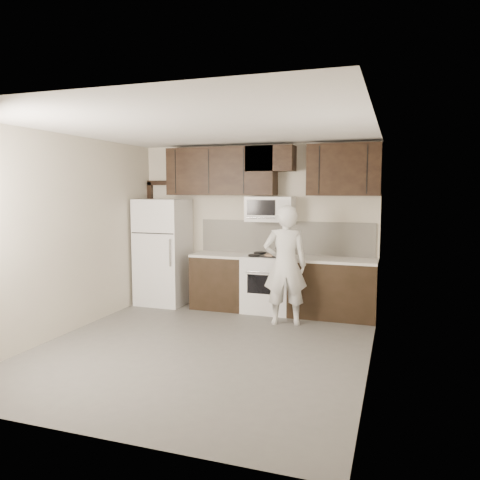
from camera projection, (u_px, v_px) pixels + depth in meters
The scene contains 14 objects.
floor at pixel (203, 347), 5.84m from camera, with size 4.50×4.50×0.00m, color #595754.
back_wall at pixel (256, 226), 7.81m from camera, with size 4.00×4.00×0.00m, color beige.
ceiling at pixel (201, 127), 5.55m from camera, with size 4.50×4.50×0.00m, color white.
counter_run at pixel (286, 285), 7.43m from camera, with size 2.95×0.64×0.91m.
stove at pixel (268, 283), 7.52m from camera, with size 0.76×0.66×0.94m.
backsplash at pixel (285, 237), 7.66m from camera, with size 2.90×0.02×0.54m, color beige.
upper_cabinets at pixel (265, 169), 7.48m from camera, with size 3.48×0.35×0.78m.
microwave at pixel (270, 209), 7.50m from camera, with size 0.76×0.42×0.40m.
refrigerator at pixel (163, 252), 8.02m from camera, with size 0.80×0.76×1.80m.
door_trim at pixel (153, 229), 8.40m from camera, with size 0.50×0.08×2.12m.
saucepan at pixel (277, 253), 7.27m from camera, with size 0.29×0.18×0.17m.
baking_tray at pixel (273, 256), 7.34m from camera, with size 0.38×0.28×0.02m, color black.
pizza at pixel (273, 255), 7.34m from camera, with size 0.26×0.26×0.02m, color tan.
person at pixel (285, 265), 6.77m from camera, with size 0.64×0.42×1.74m, color silver.
Camera 1 is at (2.25, -5.22, 1.96)m, focal length 35.00 mm.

